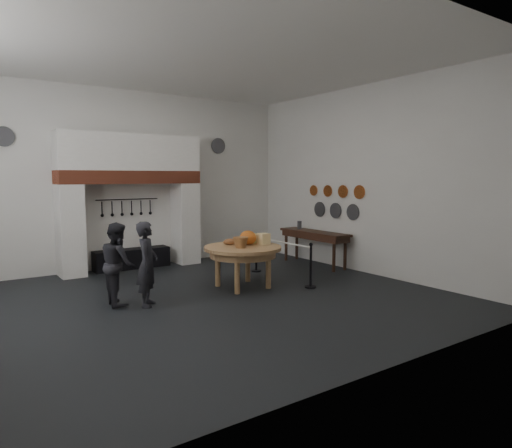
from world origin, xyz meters
TOP-DOWN VIEW (x-y plane):
  - floor at (0.00, 0.00)m, footprint 9.00×8.00m
  - ceiling at (0.00, 0.00)m, footprint 9.00×8.00m
  - wall_back at (0.00, 4.00)m, footprint 9.00×0.02m
  - wall_front at (0.00, -4.00)m, footprint 9.00×0.02m
  - wall_right at (4.50, 0.00)m, footprint 0.02×8.00m
  - chimney_pier_left at (-1.48, 3.65)m, footprint 0.55×0.70m
  - chimney_pier_right at (1.48, 3.65)m, footprint 0.55×0.70m
  - hearth_brick_band at (0.00, 3.65)m, footprint 3.50×0.72m
  - chimney_hood at (0.00, 3.65)m, footprint 3.50×0.70m
  - iron_range at (0.00, 3.72)m, footprint 1.90×0.45m
  - utensil_rail at (0.00, 3.92)m, footprint 1.60×0.02m
  - work_table at (1.22, 0.43)m, footprint 1.69×1.69m
  - pumpkin at (1.42, 0.53)m, footprint 0.36×0.36m
  - cheese_block_big at (1.72, 0.38)m, footprint 0.22×0.22m
  - cheese_block_small at (1.70, 0.68)m, footprint 0.18×0.18m
  - wicker_basket at (1.07, 0.28)m, footprint 0.33×0.33m
  - bread_loaf at (1.12, 0.78)m, footprint 0.31×0.18m
  - visitor_near at (-0.93, 0.27)m, footprint 0.61×0.67m
  - visitor_far at (-1.33, 0.67)m, footprint 0.62×0.77m
  - side_table at (4.10, 1.40)m, footprint 0.55×2.20m
  - pewter_jug at (4.10, 2.00)m, footprint 0.12×0.12m
  - copper_pan_a at (4.46, 0.20)m, footprint 0.03×0.34m
  - copper_pan_b at (4.46, 0.75)m, footprint 0.03×0.32m
  - copper_pan_c at (4.46, 1.30)m, footprint 0.03×0.30m
  - copper_pan_d at (4.46, 1.85)m, footprint 0.03×0.28m
  - pewter_plate_left at (4.46, 0.40)m, footprint 0.03×0.40m
  - pewter_plate_mid at (4.46, 1.00)m, footprint 0.03×0.40m
  - pewter_plate_right at (4.46, 1.60)m, footprint 0.03×0.40m
  - pewter_plate_back_left at (-2.70, 3.96)m, footprint 0.44×0.03m
  - pewter_plate_back_right at (2.70, 3.96)m, footprint 0.44×0.03m
  - barrier_post_near at (2.37, -0.41)m, footprint 0.05×0.05m
  - barrier_post_far at (2.37, 1.59)m, footprint 0.05×0.05m
  - barrier_rope at (2.37, 0.59)m, footprint 0.04×2.00m

SIDE VIEW (x-z plane):
  - floor at x=0.00m, z-range -0.01..0.01m
  - iron_range at x=0.00m, z-range 0.00..0.50m
  - barrier_post_near at x=2.37m, z-range 0.00..0.90m
  - barrier_post_far at x=2.37m, z-range 0.00..0.90m
  - visitor_far at x=-1.33m, z-range 0.00..1.51m
  - visitor_near at x=-0.93m, z-range 0.00..1.53m
  - work_table at x=1.22m, z-range 0.80..0.88m
  - barrier_rope at x=2.37m, z-range 0.83..0.87m
  - side_table at x=4.10m, z-range 0.84..0.90m
  - bread_loaf at x=1.12m, z-range 0.87..1.01m
  - cheese_block_small at x=1.70m, z-range 0.88..1.07m
  - wicker_basket at x=1.07m, z-range 0.88..1.09m
  - cheese_block_big at x=1.72m, z-range 0.88..1.11m
  - pewter_jug at x=4.10m, z-range 0.90..1.12m
  - pumpkin at x=1.42m, z-range 0.88..1.18m
  - chimney_pier_left at x=-1.48m, z-range 0.00..2.15m
  - chimney_pier_right at x=1.48m, z-range 0.00..2.15m
  - pewter_plate_left at x=4.46m, z-range 1.25..1.65m
  - pewter_plate_mid at x=4.46m, z-range 1.25..1.65m
  - pewter_plate_right at x=4.46m, z-range 1.25..1.65m
  - utensil_rail at x=0.00m, z-range 1.74..1.76m
  - copper_pan_b at x=4.46m, z-range 1.79..2.11m
  - copper_pan_d at x=4.46m, z-range 1.81..2.09m
  - copper_pan_a at x=4.46m, z-range 1.78..2.12m
  - copper_pan_c at x=4.46m, z-range 1.80..2.10m
  - wall_back at x=0.00m, z-range 0.00..4.50m
  - wall_front at x=0.00m, z-range 0.00..4.50m
  - wall_right at x=4.50m, z-range 0.00..4.50m
  - hearth_brick_band at x=0.00m, z-range 2.15..2.47m
  - chimney_hood at x=0.00m, z-range 2.47..3.37m
  - pewter_plate_back_left at x=-2.70m, z-range 2.98..3.42m
  - pewter_plate_back_right at x=2.70m, z-range 2.98..3.42m
  - ceiling at x=0.00m, z-range 4.49..4.51m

